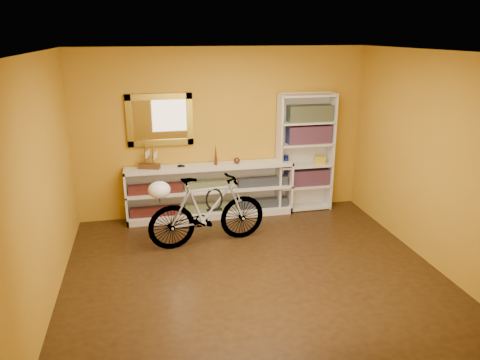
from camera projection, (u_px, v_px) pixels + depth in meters
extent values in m
cube|color=black|center=(252.00, 271.00, 5.60)|extent=(4.50, 4.00, 0.01)
cube|color=silver|center=(254.00, 51.00, 4.79)|extent=(4.50, 4.00, 0.01)
cube|color=#B9841B|center=(222.00, 133.00, 7.06)|extent=(4.50, 0.01, 2.60)
cube|color=#B9841B|center=(43.00, 182.00, 4.75)|extent=(0.01, 4.00, 2.60)
cube|color=#B9841B|center=(429.00, 159.00, 5.64)|extent=(0.01, 4.00, 2.60)
cube|color=olive|center=(160.00, 120.00, 6.75)|extent=(0.98, 0.06, 0.78)
cube|color=silver|center=(277.00, 193.00, 7.54)|extent=(0.09, 0.02, 0.09)
cube|color=black|center=(211.00, 207.00, 7.17)|extent=(2.50, 0.13, 0.14)
cube|color=navy|center=(211.00, 185.00, 7.05)|extent=(2.50, 0.13, 0.14)
imported|color=black|center=(181.00, 167.00, 6.89)|extent=(0.00, 0.00, 0.00)
cone|color=#51301C|center=(216.00, 155.00, 6.94)|extent=(0.06, 0.06, 0.33)
sphere|color=#51301C|center=(237.00, 161.00, 7.04)|extent=(0.10, 0.10, 0.10)
cube|color=maroon|center=(307.00, 177.00, 7.41)|extent=(0.70, 0.22, 0.26)
cube|color=maroon|center=(309.00, 134.00, 7.19)|extent=(0.70, 0.22, 0.28)
cube|color=#174451|center=(310.00, 113.00, 7.08)|extent=(0.70, 0.22, 0.25)
cylinder|color=#162699|center=(286.00, 160.00, 7.22)|extent=(0.08, 0.08, 0.18)
cube|color=maroon|center=(294.00, 116.00, 7.07)|extent=(0.16, 0.16, 0.18)
cube|color=gold|center=(320.00, 160.00, 7.32)|extent=(0.19, 0.16, 0.13)
imported|color=silver|center=(208.00, 210.00, 6.17)|extent=(0.66, 1.71, 0.98)
ellipsoid|color=white|center=(159.00, 190.00, 5.84)|extent=(0.29, 0.28, 0.22)
torus|color=black|center=(214.00, 199.00, 6.15)|extent=(0.24, 0.03, 0.24)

